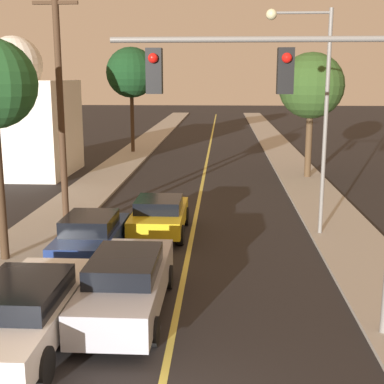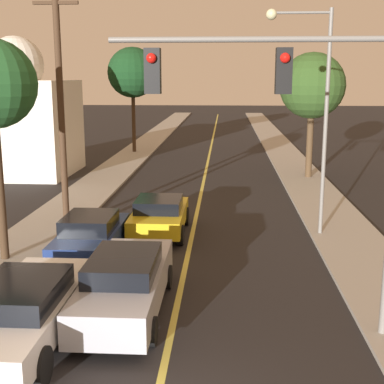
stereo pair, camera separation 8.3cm
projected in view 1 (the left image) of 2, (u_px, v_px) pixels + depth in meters
The scene contains 13 objects.
road_surface at pixel (210, 146), 43.50m from camera, with size 8.41×80.00×0.01m.
sidewalk_left at pixel (143, 145), 43.80m from camera, with size 2.50×80.00×0.12m.
sidewalk_right at pixel (277, 146), 43.19m from camera, with size 2.50×80.00×0.12m.
car_near_lane_front at pixel (127, 282), 12.66m from camera, with size 1.86×5.06×1.51m.
car_near_lane_second at pixel (159, 215), 19.12m from camera, with size 1.92×4.01×1.36m.
car_outer_lane_front at pixel (26, 309), 11.21m from camera, with size 1.95×5.10×1.46m.
car_outer_lane_second at pixel (91, 235), 16.75m from camera, with size 1.84×4.22×1.37m.
traffic_signal_mast at pixel (305, 118), 10.76m from camera, with size 5.90×0.42×6.41m.
streetlamp_right at pixel (312, 93), 18.04m from camera, with size 2.20×0.36×7.65m.
utility_pole_left at pixel (60, 105), 19.24m from camera, with size 1.60×0.24×8.55m.
tree_left_far at pixel (131, 73), 38.53m from camera, with size 3.61×3.61×7.55m.
tree_right_near at pixel (311, 86), 28.72m from camera, with size 3.53×3.53×6.74m.
domed_building_left at pixel (18, 119), 30.53m from camera, with size 5.92×5.92×7.80m.
Camera 1 is at (1.06, -7.32, 5.56)m, focal length 50.00 mm.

